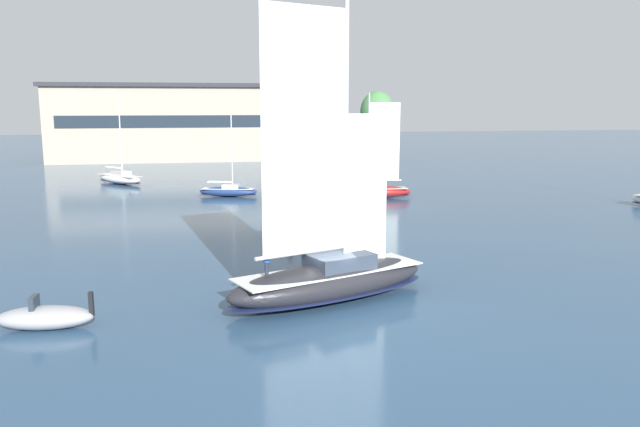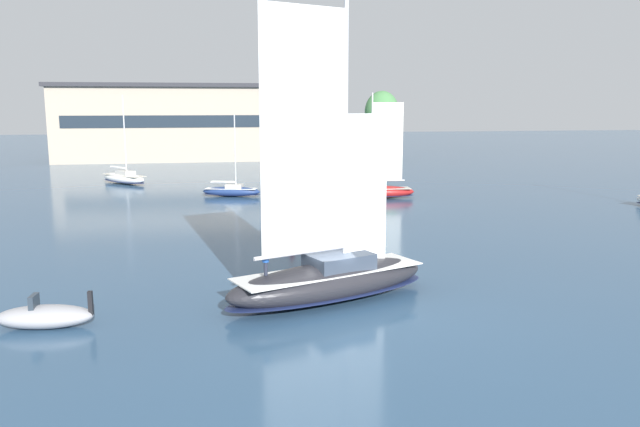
# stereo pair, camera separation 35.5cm
# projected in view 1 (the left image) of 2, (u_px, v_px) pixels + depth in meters

# --- Properties ---
(ground_plane) EXTENTS (400.00, 400.00, 0.00)m
(ground_plane) POSITION_uv_depth(u_px,v_px,m) (330.00, 300.00, 33.34)
(ground_plane) COLOR #2D4C6B
(waterfront_building) EXTENTS (43.93, 14.78, 14.07)m
(waterfront_building) POSITION_uv_depth(u_px,v_px,m) (171.00, 122.00, 116.57)
(waterfront_building) COLOR tan
(waterfront_building) RESTS_ON ground
(tree_shore_left) EXTENTS (6.19, 6.19, 12.74)m
(tree_shore_left) POSITION_uv_depth(u_px,v_px,m) (377.00, 112.00, 112.45)
(tree_shore_left) COLOR brown
(tree_shore_left) RESTS_ON ground
(tree_shore_center) EXTENTS (6.44, 6.44, 13.25)m
(tree_shore_center) POSITION_uv_depth(u_px,v_px,m) (289.00, 110.00, 119.20)
(tree_shore_center) COLOR brown
(tree_shore_center) RESTS_ON ground
(sailboat_main) EXTENTS (12.45, 7.62, 16.56)m
(sailboat_main) POSITION_uv_depth(u_px,v_px,m) (331.00, 277.00, 33.14)
(sailboat_main) COLOR #232328
(sailboat_main) RESTS_ON ground
(sailboat_moored_near_marina) EXTENTS (7.32, 7.80, 11.51)m
(sailboat_moored_near_marina) POSITION_uv_depth(u_px,v_px,m) (120.00, 178.00, 81.96)
(sailboat_moored_near_marina) COLOR white
(sailboat_moored_near_marina) RESTS_ON ground
(sailboat_moored_mid_channel) EXTENTS (6.94, 3.60, 9.20)m
(sailboat_moored_mid_channel) POSITION_uv_depth(u_px,v_px,m) (228.00, 191.00, 70.70)
(sailboat_moored_mid_channel) COLOR navy
(sailboat_moored_mid_channel) RESTS_ON ground
(sailboat_moored_outer_mooring) EXTENTS (8.58, 3.04, 11.58)m
(sailboat_moored_outer_mooring) POSITION_uv_depth(u_px,v_px,m) (374.00, 190.00, 69.35)
(sailboat_moored_outer_mooring) COLOR maroon
(sailboat_moored_outer_mooring) RESTS_ON ground
(motor_tender) EXTENTS (4.58, 2.13, 1.71)m
(motor_tender) POSITION_uv_depth(u_px,v_px,m) (45.00, 317.00, 28.98)
(motor_tender) COLOR #99999E
(motor_tender) RESTS_ON ground
(channel_buoy) EXTENTS (1.23, 1.23, 2.21)m
(channel_buoy) POSITION_uv_depth(u_px,v_px,m) (290.00, 227.00, 48.72)
(channel_buoy) COLOR red
(channel_buoy) RESTS_ON ground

